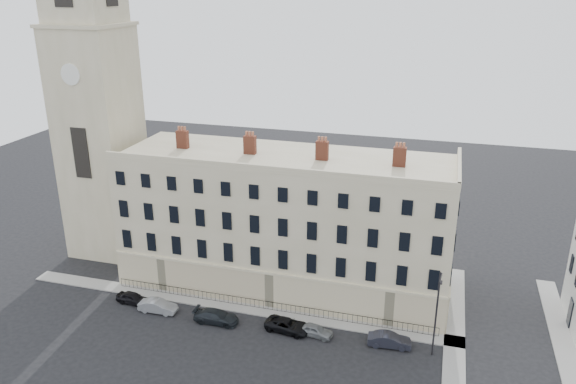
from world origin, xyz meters
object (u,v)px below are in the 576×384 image
Objects in this scene: car_e at (315,330)px; streetlamp at (437,311)px; car_d at (288,325)px; car_b at (158,306)px; car_c at (216,316)px; car_f at (389,340)px; car_a at (133,298)px.

streetlamp is (11.14, 0.01, 4.18)m from car_e.
car_e is (2.82, -0.02, -0.04)m from car_d.
streetlamp reaches higher than car_b.
car_e is at bearing -175.90° from streetlamp.
streetlamp is at bearing -89.95° from car_c.
car_e is 7.16m from car_f.
car_a is 0.80× the size of car_c.
car_c is 1.13× the size of car_f.
car_c is 17.39m from car_f.
car_c is (6.65, -0.11, -0.00)m from car_b.
car_b and car_f have the same top height.
car_d is at bearing 86.50° from car_f.
streetlamp reaches higher than car_e.
car_a is 0.81× the size of car_d.
streetlamp is at bearing -91.13° from car_b.
car_c is (10.04, -0.86, 0.04)m from car_a.
car_f reaches higher than car_e.
car_d is 9.97m from car_f.
car_f is at bearing -179.92° from streetlamp.
car_b is at bearing 99.32° from car_e.
car_c is 1.02× the size of car_d.
car_d is 14.56m from streetlamp.
car_f is 5.73m from streetlamp.
car_b is 28.31m from streetlamp.
car_a is 31.68m from streetlamp.
car_f is at bearing -79.85° from car_e.
car_c is at bearing -174.47° from streetlamp.
car_f is at bearing -81.86° from car_d.
car_e is at bearing -83.74° from car_d.
car_f is at bearing -84.82° from car_a.
car_b is 14.06m from car_d.
car_b is at bearing -175.04° from streetlamp.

